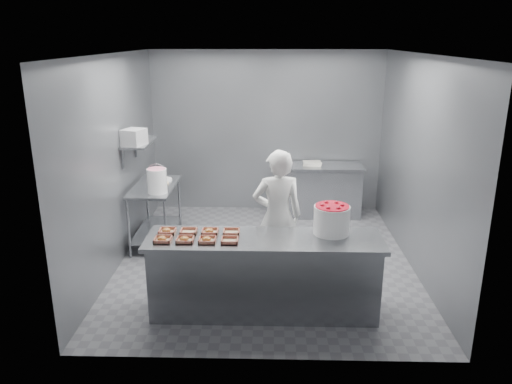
# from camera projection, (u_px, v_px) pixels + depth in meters

# --- Properties ---
(floor) EXTENTS (4.50, 4.50, 0.00)m
(floor) POSITION_uv_depth(u_px,v_px,m) (265.00, 260.00, 7.01)
(floor) COLOR #4C4C51
(floor) RESTS_ON ground
(ceiling) EXTENTS (4.50, 4.50, 0.00)m
(ceiling) POSITION_uv_depth(u_px,v_px,m) (266.00, 54.00, 6.17)
(ceiling) COLOR white
(ceiling) RESTS_ON wall_back
(wall_back) EXTENTS (4.00, 0.04, 2.80)m
(wall_back) POSITION_uv_depth(u_px,v_px,m) (267.00, 132.00, 8.73)
(wall_back) COLOR slate
(wall_back) RESTS_ON ground
(wall_left) EXTENTS (0.04, 4.50, 2.80)m
(wall_left) POSITION_uv_depth(u_px,v_px,m) (116.00, 162.00, 6.64)
(wall_left) COLOR slate
(wall_left) RESTS_ON ground
(wall_right) EXTENTS (0.04, 4.50, 2.80)m
(wall_right) POSITION_uv_depth(u_px,v_px,m) (418.00, 164.00, 6.54)
(wall_right) COLOR slate
(wall_right) RESTS_ON ground
(service_counter) EXTENTS (2.60, 0.70, 0.90)m
(service_counter) POSITION_uv_depth(u_px,v_px,m) (264.00, 275.00, 5.58)
(service_counter) COLOR slate
(service_counter) RESTS_ON ground
(prep_table) EXTENTS (0.60, 1.20, 0.90)m
(prep_table) POSITION_uv_depth(u_px,v_px,m) (155.00, 205.00, 7.44)
(prep_table) COLOR slate
(prep_table) RESTS_ON ground
(back_counter) EXTENTS (1.50, 0.60, 0.90)m
(back_counter) POSITION_uv_depth(u_px,v_px,m) (318.00, 190.00, 8.66)
(back_counter) COLOR slate
(back_counter) RESTS_ON ground
(wall_shelf) EXTENTS (0.35, 0.90, 0.03)m
(wall_shelf) POSITION_uv_depth(u_px,v_px,m) (139.00, 142.00, 7.16)
(wall_shelf) COLOR slate
(wall_shelf) RESTS_ON wall_left
(tray_0) EXTENTS (0.19, 0.18, 0.06)m
(tray_0) POSITION_uv_depth(u_px,v_px,m) (163.00, 239.00, 5.36)
(tray_0) COLOR tan
(tray_0) RESTS_ON service_counter
(tray_1) EXTENTS (0.19, 0.18, 0.06)m
(tray_1) POSITION_uv_depth(u_px,v_px,m) (185.00, 239.00, 5.35)
(tray_1) COLOR tan
(tray_1) RESTS_ON service_counter
(tray_2) EXTENTS (0.19, 0.18, 0.06)m
(tray_2) POSITION_uv_depth(u_px,v_px,m) (207.00, 240.00, 5.34)
(tray_2) COLOR tan
(tray_2) RESTS_ON service_counter
(tray_3) EXTENTS (0.19, 0.18, 0.04)m
(tray_3) POSITION_uv_depth(u_px,v_px,m) (230.00, 240.00, 5.34)
(tray_3) COLOR tan
(tray_3) RESTS_ON service_counter
(tray_4) EXTENTS (0.19, 0.18, 0.06)m
(tray_4) POSITION_uv_depth(u_px,v_px,m) (167.00, 231.00, 5.59)
(tray_4) COLOR tan
(tray_4) RESTS_ON service_counter
(tray_5) EXTENTS (0.19, 0.18, 0.04)m
(tray_5) POSITION_uv_depth(u_px,v_px,m) (189.00, 231.00, 5.58)
(tray_5) COLOR tan
(tray_5) RESTS_ON service_counter
(tray_6) EXTENTS (0.19, 0.18, 0.06)m
(tray_6) POSITION_uv_depth(u_px,v_px,m) (210.00, 231.00, 5.57)
(tray_6) COLOR tan
(tray_6) RESTS_ON service_counter
(tray_7) EXTENTS (0.19, 0.18, 0.04)m
(tray_7) POSITION_uv_depth(u_px,v_px,m) (231.00, 232.00, 5.57)
(tray_7) COLOR tan
(tray_7) RESTS_ON service_counter
(worker) EXTENTS (0.67, 0.49, 1.71)m
(worker) POSITION_uv_depth(u_px,v_px,m) (277.00, 217.00, 6.22)
(worker) COLOR white
(worker) RESTS_ON ground
(strawberry_tub) EXTENTS (0.40, 0.40, 0.33)m
(strawberry_tub) POSITION_uv_depth(u_px,v_px,m) (332.00, 219.00, 5.52)
(strawberry_tub) COLOR white
(strawberry_tub) RESTS_ON service_counter
(glaze_bucket) EXTENTS (0.29, 0.27, 0.42)m
(glaze_bucket) POSITION_uv_depth(u_px,v_px,m) (157.00, 180.00, 6.97)
(glaze_bucket) COLOR white
(glaze_bucket) RESTS_ON prep_table
(bucket_lid) EXTENTS (0.35, 0.35, 0.02)m
(bucket_lid) POSITION_uv_depth(u_px,v_px,m) (162.00, 180.00, 7.62)
(bucket_lid) COLOR white
(bucket_lid) RESTS_ON prep_table
(rag) EXTENTS (0.16, 0.15, 0.02)m
(rag) POSITION_uv_depth(u_px,v_px,m) (164.00, 183.00, 7.46)
(rag) COLOR #CCB28C
(rag) RESTS_ON prep_table
(appliance) EXTENTS (0.34, 0.37, 0.22)m
(appliance) POSITION_uv_depth(u_px,v_px,m) (134.00, 137.00, 6.87)
(appliance) COLOR gray
(appliance) RESTS_ON wall_shelf
(paper_stack) EXTENTS (0.32, 0.24, 0.06)m
(paper_stack) POSITION_uv_depth(u_px,v_px,m) (312.00, 163.00, 8.52)
(paper_stack) COLOR silver
(paper_stack) RESTS_ON back_counter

